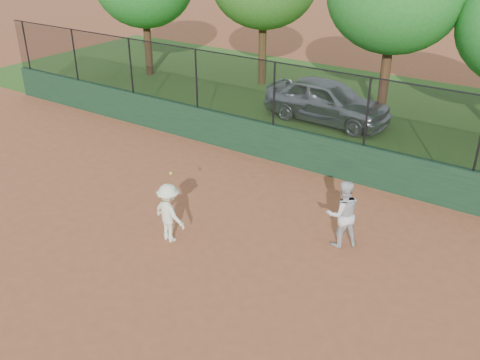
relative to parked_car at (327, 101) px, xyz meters
The scene contains 7 objects.
ground 10.27m from the parked_car, 86.57° to the right, with size 80.00×80.00×0.00m, color #9F5333.
back_wall 4.27m from the parked_car, 81.73° to the right, with size 26.00×0.20×1.20m, color #1A3A22.
grass_strip 2.05m from the parked_car, 71.04° to the left, with size 36.00×12.00×0.01m, color #285019.
parked_car is the anchor object (origin of this frame).
player_second 8.54m from the parked_car, 62.15° to the right, with size 0.82×0.64×1.68m, color silver.
player_main 9.67m from the parked_car, 87.15° to the right, with size 1.04×0.71×2.03m.
fence_assembly 4.49m from the parked_car, 82.11° to the right, with size 26.00×0.06×2.00m.
Camera 1 is at (7.41, -7.65, 7.14)m, focal length 40.00 mm.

